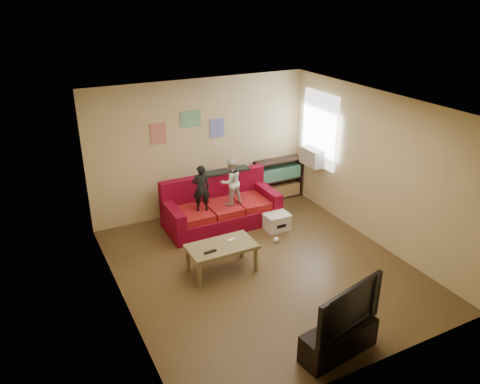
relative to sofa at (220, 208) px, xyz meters
name	(u,v)px	position (x,y,z in m)	size (l,w,h in m)	color
room_shell	(264,193)	(-0.06, -1.76, 1.03)	(4.52, 5.02, 2.72)	brown
sofa	(220,208)	(0.00, 0.00, 0.00)	(2.17, 1.00, 0.96)	maroon
child_a	(201,188)	(-0.45, -0.17, 0.58)	(0.32, 0.21, 0.89)	black
child_b	(231,182)	(0.15, -0.17, 0.59)	(0.44, 0.34, 0.91)	silver
coffee_table	(222,249)	(-0.70, -1.56, 0.10)	(1.09, 0.60, 0.49)	olive
remote	(210,252)	(-0.95, -1.68, 0.18)	(0.20, 0.05, 0.02)	black
game_controller	(231,240)	(-0.50, -1.51, 0.19)	(0.15, 0.04, 0.03)	white
bookshelf	(278,181)	(1.64, 0.54, 0.07)	(1.09, 0.33, 0.87)	black
window	(319,129)	(2.16, -0.11, 1.32)	(0.04, 1.08, 1.48)	white
ac_unit	(313,157)	(2.04, -0.11, 0.76)	(0.28, 0.55, 0.35)	#B7B2A3
artwork_left	(158,134)	(-0.91, 0.73, 1.43)	(0.30, 0.01, 0.40)	#D87266
artwork_center	(190,119)	(-0.26, 0.73, 1.63)	(0.42, 0.01, 0.32)	#72B27F
artwork_right	(217,128)	(0.29, 0.73, 1.38)	(0.30, 0.01, 0.38)	#727FCC
file_box	(277,222)	(0.85, -0.73, -0.16)	(0.47, 0.35, 0.32)	white
tv_stand	(339,340)	(-0.18, -3.91, -0.12)	(1.06, 0.35, 0.40)	black
television	(342,306)	(-0.18, -3.91, 0.40)	(1.14, 0.15, 0.66)	black
tissue	(276,240)	(0.59, -1.15, -0.27)	(0.10, 0.10, 0.10)	white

